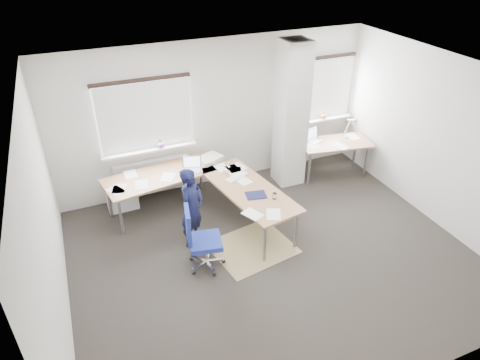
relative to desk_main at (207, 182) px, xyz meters
name	(u,v)px	position (x,y,z in m)	size (l,w,h in m)	color
ground	(272,256)	(0.57, -1.41, -0.69)	(6.00, 6.00, 0.00)	#282521
room_shell	(274,141)	(0.76, -0.96, 1.05)	(6.04, 5.04, 2.82)	beige
floor_mat	(252,247)	(0.37, -1.11, -0.69)	(1.22, 1.04, 0.01)	#907C4E
white_crate	(122,200)	(-1.35, 0.84, -0.53)	(0.53, 0.37, 0.32)	white
desk_main	(207,182)	(0.00, 0.00, 0.00)	(2.82, 2.63, 0.96)	brown
desk_side	(335,144)	(2.83, 0.40, -0.01)	(1.50, 0.93, 1.22)	brown
task_chair	(203,251)	(-0.48, -1.22, -0.40)	(0.59, 0.57, 1.06)	navy
person	(192,208)	(-0.45, -0.62, -0.01)	(0.49, 0.32, 1.36)	black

